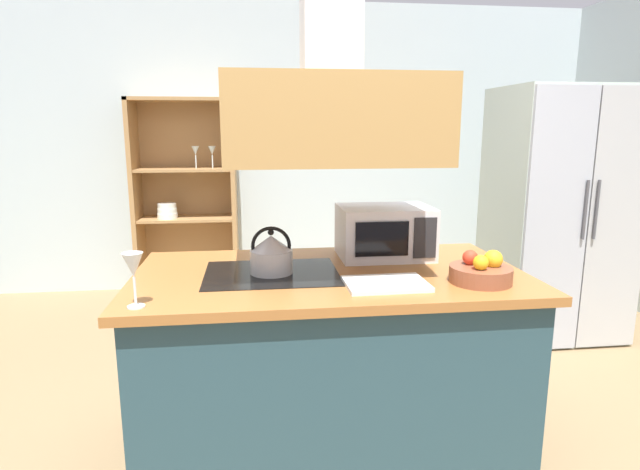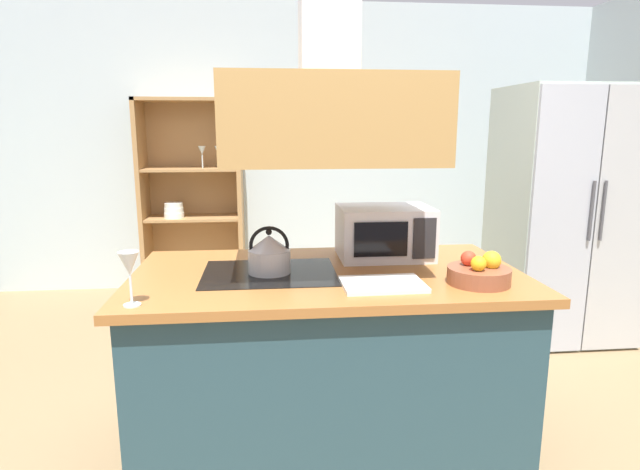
{
  "view_description": "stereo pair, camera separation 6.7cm",
  "coord_description": "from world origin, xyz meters",
  "px_view_note": "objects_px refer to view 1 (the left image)",
  "views": [
    {
      "loc": [
        -0.31,
        -2.14,
        1.55
      ],
      "look_at": [
        0.03,
        0.49,
        1.0
      ],
      "focal_mm": 29.21,
      "sensor_mm": 36.0,
      "label": 1
    },
    {
      "loc": [
        -0.24,
        -2.15,
        1.55
      ],
      "look_at": [
        0.03,
        0.49,
        1.0
      ],
      "focal_mm": 29.21,
      "sensor_mm": 36.0,
      "label": 2
    }
  ],
  "objects_px": {
    "dish_cabinet": "(187,209)",
    "microwave": "(384,232)",
    "fruit_bowl": "(481,272)",
    "refrigerator": "(557,214)",
    "wine_glass_on_counter": "(133,267)",
    "cutting_board": "(386,284)",
    "kettle": "(271,254)"
  },
  "relations": [
    {
      "from": "microwave",
      "to": "wine_glass_on_counter",
      "type": "distance_m",
      "value": 1.27
    },
    {
      "from": "kettle",
      "to": "microwave",
      "type": "xyz_separation_m",
      "value": [
        0.58,
        0.24,
        0.04
      ]
    },
    {
      "from": "cutting_board",
      "to": "microwave",
      "type": "xyz_separation_m",
      "value": [
        0.12,
        0.49,
        0.12
      ]
    },
    {
      "from": "dish_cabinet",
      "to": "kettle",
      "type": "height_order",
      "value": "dish_cabinet"
    },
    {
      "from": "cutting_board",
      "to": "refrigerator",
      "type": "bearing_deg",
      "value": 42.12
    },
    {
      "from": "dish_cabinet",
      "to": "cutting_board",
      "type": "bearing_deg",
      "value": -67.99
    },
    {
      "from": "dish_cabinet",
      "to": "microwave",
      "type": "xyz_separation_m",
      "value": [
        1.28,
        -2.39,
        0.22
      ]
    },
    {
      "from": "microwave",
      "to": "fruit_bowl",
      "type": "distance_m",
      "value": 0.58
    },
    {
      "from": "refrigerator",
      "to": "dish_cabinet",
      "type": "xyz_separation_m",
      "value": [
        -2.86,
        1.35,
        -0.11
      ]
    },
    {
      "from": "refrigerator",
      "to": "wine_glass_on_counter",
      "type": "distance_m",
      "value": 3.16
    },
    {
      "from": "refrigerator",
      "to": "microwave",
      "type": "distance_m",
      "value": 1.89
    },
    {
      "from": "dish_cabinet",
      "to": "kettle",
      "type": "bearing_deg",
      "value": -75.15
    },
    {
      "from": "fruit_bowl",
      "to": "microwave",
      "type": "bearing_deg",
      "value": 121.09
    },
    {
      "from": "refrigerator",
      "to": "kettle",
      "type": "height_order",
      "value": "refrigerator"
    },
    {
      "from": "dish_cabinet",
      "to": "microwave",
      "type": "relative_size",
      "value": 3.94
    },
    {
      "from": "cutting_board",
      "to": "microwave",
      "type": "bearing_deg",
      "value": 76.77
    },
    {
      "from": "kettle",
      "to": "microwave",
      "type": "distance_m",
      "value": 0.63
    },
    {
      "from": "microwave",
      "to": "fruit_bowl",
      "type": "relative_size",
      "value": 1.74
    },
    {
      "from": "kettle",
      "to": "dish_cabinet",
      "type": "bearing_deg",
      "value": 104.85
    },
    {
      "from": "kettle",
      "to": "cutting_board",
      "type": "height_order",
      "value": "kettle"
    },
    {
      "from": "wine_glass_on_counter",
      "to": "fruit_bowl",
      "type": "height_order",
      "value": "wine_glass_on_counter"
    },
    {
      "from": "wine_glass_on_counter",
      "to": "kettle",
      "type": "bearing_deg",
      "value": 37.54
    },
    {
      "from": "refrigerator",
      "to": "cutting_board",
      "type": "distance_m",
      "value": 2.28
    },
    {
      "from": "microwave",
      "to": "kettle",
      "type": "bearing_deg",
      "value": -157.26
    },
    {
      "from": "refrigerator",
      "to": "kettle",
      "type": "relative_size",
      "value": 8.57
    },
    {
      "from": "cutting_board",
      "to": "wine_glass_on_counter",
      "type": "bearing_deg",
      "value": -171.59
    },
    {
      "from": "kettle",
      "to": "wine_glass_on_counter",
      "type": "bearing_deg",
      "value": -142.46
    },
    {
      "from": "wine_glass_on_counter",
      "to": "microwave",
      "type": "bearing_deg",
      "value": 30.21
    },
    {
      "from": "kettle",
      "to": "fruit_bowl",
      "type": "xyz_separation_m",
      "value": [
        0.88,
        -0.25,
        -0.04
      ]
    },
    {
      "from": "refrigerator",
      "to": "fruit_bowl",
      "type": "relative_size",
      "value": 6.97
    },
    {
      "from": "microwave",
      "to": "fruit_bowl",
      "type": "xyz_separation_m",
      "value": [
        0.3,
        -0.5,
        -0.08
      ]
    },
    {
      "from": "kettle",
      "to": "microwave",
      "type": "relative_size",
      "value": 0.47
    }
  ]
}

